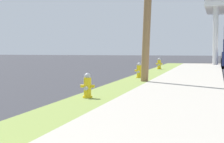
{
  "coord_description": "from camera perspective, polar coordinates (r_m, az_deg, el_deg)",
  "views": [
    {
      "loc": [
        4.32,
        -2.73,
        1.66
      ],
      "look_at": [
        1.11,
        11.95,
        0.86
      ],
      "focal_mm": 77.56,
      "sensor_mm": 36.0,
      "label": 1
    }
  ],
  "objects": [
    {
      "name": "fire_hydrant_third",
      "position": [
        23.24,
        3.21,
        0.05
      ],
      "size": [
        0.42,
        0.37,
        0.74
      ],
      "color": "yellow",
      "rests_on": "grass_verge"
    },
    {
      "name": "fire_hydrant_fourth",
      "position": [
        31.98,
        5.58,
        0.86
      ],
      "size": [
        0.42,
        0.37,
        0.74
      ],
      "color": "yellow",
      "rests_on": "grass_verge"
    },
    {
      "name": "fire_hydrant_second",
      "position": [
        14.28,
        -2.91,
        -1.83
      ],
      "size": [
        0.42,
        0.38,
        0.74
      ],
      "color": "yellow",
      "rests_on": "grass_verge"
    }
  ]
}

